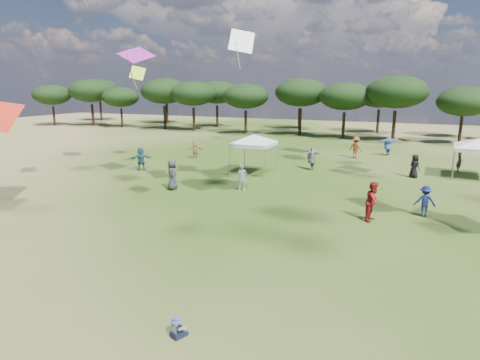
# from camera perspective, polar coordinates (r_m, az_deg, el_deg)

# --- Properties ---
(tree_line) EXTENTS (108.78, 17.63, 7.77)m
(tree_line) POSITION_cam_1_polar(r_m,az_deg,el_deg) (53.52, 20.58, 11.42)
(tree_line) COLOR black
(tree_line) RESTS_ON ground
(tent_left) EXTENTS (5.73, 5.73, 3.21)m
(tent_left) POSITION_cam_1_polar(r_m,az_deg,el_deg) (29.42, 1.98, 6.27)
(tent_left) COLOR gray
(tent_left) RESTS_ON ground
(toddler) EXTENTS (0.43, 0.47, 0.58)m
(toddler) POSITION_cam_1_polar(r_m,az_deg,el_deg) (11.10, -8.91, -20.15)
(toddler) COLOR black
(toddler) RESTS_ON ground
(festival_crowd) EXTENTS (30.19, 21.64, 1.92)m
(festival_crowd) POSITION_cam_1_polar(r_m,az_deg,el_deg) (30.39, 12.85, 2.56)
(festival_crowd) COLOR #55565B
(festival_crowd) RESTS_ON ground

